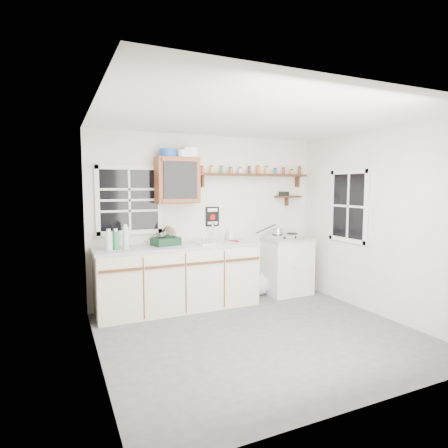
# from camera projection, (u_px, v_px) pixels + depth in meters

# --- Properties ---
(room) EXTENTS (3.64, 3.24, 2.54)m
(room) POSITION_uv_depth(u_px,v_px,m) (262.00, 229.00, 4.28)
(room) COLOR #4C4C4F
(room) RESTS_ON ground
(main_cabinet) EXTENTS (2.31, 0.63, 0.92)m
(main_cabinet) POSITION_uv_depth(u_px,v_px,m) (179.00, 277.00, 5.29)
(main_cabinet) COLOR beige
(main_cabinet) RESTS_ON floor
(right_cabinet) EXTENTS (0.73, 0.57, 0.91)m
(right_cabinet) POSITION_uv_depth(u_px,v_px,m) (287.00, 266.00, 6.07)
(right_cabinet) COLOR silver
(right_cabinet) RESTS_ON floor
(sink) EXTENTS (0.52, 0.44, 0.29)m
(sink) POSITION_uv_depth(u_px,v_px,m) (214.00, 242.00, 5.47)
(sink) COLOR silver
(sink) RESTS_ON main_cabinet
(upper_cabinet) EXTENTS (0.60, 0.32, 0.65)m
(upper_cabinet) POSITION_uv_depth(u_px,v_px,m) (177.00, 180.00, 5.30)
(upper_cabinet) COLOR brown
(upper_cabinet) RESTS_ON wall_back
(upper_cabinet_clutter) EXTENTS (0.52, 0.24, 0.14)m
(upper_cabinet_clutter) POSITION_uv_depth(u_px,v_px,m) (177.00, 153.00, 5.26)
(upper_cabinet_clutter) COLOR #1947A7
(upper_cabinet_clutter) RESTS_ON upper_cabinet
(spice_shelf) EXTENTS (1.91, 0.18, 0.34)m
(spice_shelf) POSITION_uv_depth(u_px,v_px,m) (254.00, 174.00, 5.88)
(spice_shelf) COLOR black
(spice_shelf) RESTS_ON wall_back
(secondary_shelf) EXTENTS (0.45, 0.16, 0.24)m
(secondary_shelf) POSITION_uv_depth(u_px,v_px,m) (287.00, 196.00, 6.18)
(secondary_shelf) COLOR black
(secondary_shelf) RESTS_ON wall_back
(warning_sign) EXTENTS (0.22, 0.02, 0.30)m
(warning_sign) POSITION_uv_depth(u_px,v_px,m) (212.00, 216.00, 5.73)
(warning_sign) COLOR black
(warning_sign) RESTS_ON wall_back
(window_back) EXTENTS (0.93, 0.03, 0.98)m
(window_back) POSITION_uv_depth(u_px,v_px,m) (129.00, 200.00, 5.19)
(window_back) COLOR black
(window_back) RESTS_ON wall_back
(window_right) EXTENTS (0.03, 0.78, 1.08)m
(window_right) POSITION_uv_depth(u_px,v_px,m) (348.00, 206.00, 5.49)
(window_right) COLOR black
(window_right) RESTS_ON wall_back
(water_bottles) EXTENTS (0.30, 0.12, 0.32)m
(water_bottles) POSITION_uv_depth(u_px,v_px,m) (117.00, 239.00, 4.86)
(water_bottles) COLOR #AEC4CC
(water_bottles) RESTS_ON main_cabinet
(dish_rack) EXTENTS (0.41, 0.34, 0.27)m
(dish_rack) POSITION_uv_depth(u_px,v_px,m) (167.00, 239.00, 5.23)
(dish_rack) COLOR #10321D
(dish_rack) RESTS_ON main_cabinet
(soap_bottle) EXTENTS (0.09, 0.09, 0.18)m
(soap_bottle) POSITION_uv_depth(u_px,v_px,m) (230.00, 233.00, 5.81)
(soap_bottle) COLOR silver
(soap_bottle) RESTS_ON main_cabinet
(rag) EXTENTS (0.15, 0.13, 0.02)m
(rag) POSITION_uv_depth(u_px,v_px,m) (233.00, 241.00, 5.53)
(rag) COLOR maroon
(rag) RESTS_ON main_cabinet
(hotplate) EXTENTS (0.58, 0.34, 0.08)m
(hotplate) POSITION_uv_depth(u_px,v_px,m) (285.00, 236.00, 5.98)
(hotplate) COLOR silver
(hotplate) RESTS_ON right_cabinet
(saucepan) EXTENTS (0.39, 0.25, 0.17)m
(saucepan) POSITION_uv_depth(u_px,v_px,m) (277.00, 231.00, 5.91)
(saucepan) COLOR silver
(saucepan) RESTS_ON hotplate
(trash_bag) EXTENTS (0.36, 0.33, 0.41)m
(trash_bag) POSITION_uv_depth(u_px,v_px,m) (260.00, 284.00, 5.98)
(trash_bag) COLOR silver
(trash_bag) RESTS_ON floor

